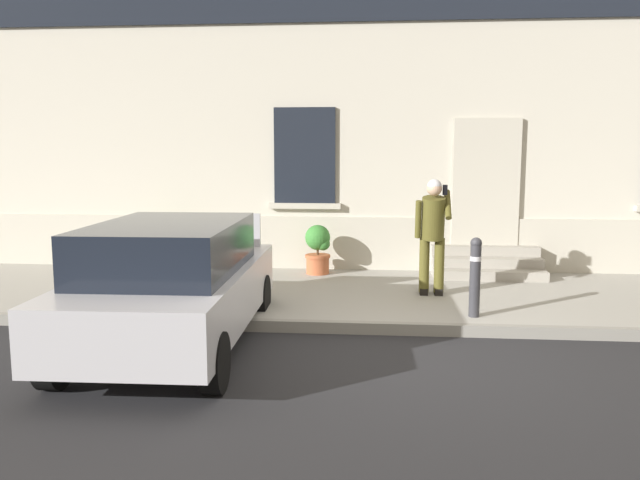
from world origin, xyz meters
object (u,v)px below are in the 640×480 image
person_on_phone (433,229)px  planter_terracotta (318,248)px  planter_cream (172,245)px  hatchback_car_silver (173,282)px  bollard_near_person (475,274)px

person_on_phone → planter_terracotta: person_on_phone is taller
planter_cream → planter_terracotta: size_ratio=1.00×
person_on_phone → planter_cream: size_ratio=2.02×
hatchback_car_silver → planter_terracotta: bearing=71.3°
hatchback_car_silver → person_on_phone: size_ratio=2.36×
person_on_phone → planter_terracotta: size_ratio=2.02×
hatchback_car_silver → bollard_near_person: bearing=18.2°
person_on_phone → planter_cream: person_on_phone is taller
bollard_near_person → planter_cream: 5.70m
bollard_near_person → planter_cream: size_ratio=1.22×
planter_terracotta → bollard_near_person: bearing=-49.9°
hatchback_car_silver → planter_cream: hatchback_car_silver is taller
planter_cream → planter_terracotta: same height
hatchback_car_silver → planter_cream: 4.25m
bollard_near_person → planter_terracotta: bollard_near_person is taller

